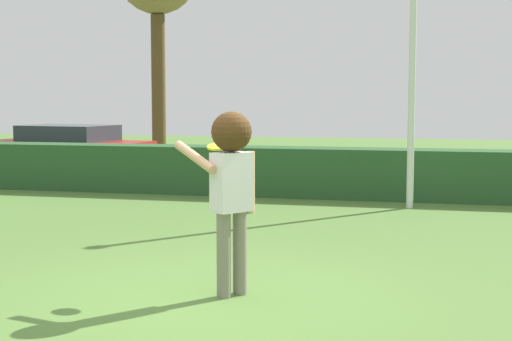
# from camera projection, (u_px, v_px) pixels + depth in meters

# --- Properties ---
(ground_plane) EXTENTS (60.00, 60.00, 0.00)m
(ground_plane) POSITION_uv_depth(u_px,v_px,m) (209.00, 301.00, 7.33)
(ground_plane) COLOR #547C37
(person) EXTENTS (0.84, 0.47, 1.82)m
(person) POSITION_uv_depth(u_px,v_px,m) (231.00, 174.00, 7.41)
(person) COLOR gray
(person) RESTS_ON ground
(frisbee) EXTENTS (0.26, 0.26, 0.07)m
(frisbee) POSITION_uv_depth(u_px,v_px,m) (220.00, 146.00, 7.81)
(frisbee) COLOR yellow
(lamppost) EXTENTS (0.24, 0.24, 5.23)m
(lamppost) POSITION_uv_depth(u_px,v_px,m) (413.00, 41.00, 13.19)
(lamppost) COLOR silver
(lamppost) RESTS_ON ground
(hedge_row) EXTENTS (29.10, 0.90, 0.97)m
(hedge_row) POSITION_uv_depth(u_px,v_px,m) (329.00, 173.00, 14.93)
(hedge_row) COLOR #2B552B
(hedge_row) RESTS_ON ground
(parked_car_red) EXTENTS (4.41, 2.33, 1.25)m
(parked_car_red) POSITION_uv_depth(u_px,v_px,m) (69.00, 147.00, 19.42)
(parked_car_red) COLOR #B21E1E
(parked_car_red) RESTS_ON ground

